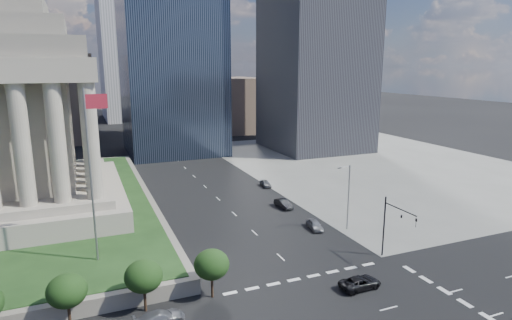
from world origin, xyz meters
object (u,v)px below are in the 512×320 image
street_lamp_north (348,193)px  pickup_truck (360,283)px  parked_sedan_mid (283,204)px  parked_sedan_far (266,183)px  traffic_signal_ne (394,222)px  parked_sedan_near (315,225)px  flagpole (91,167)px  suv_grey (160,318)px

street_lamp_north → pickup_truck: 18.40m
parked_sedan_mid → parked_sedan_far: size_ratio=1.12×
traffic_signal_ne → parked_sedan_near: 14.40m
parked_sedan_mid → street_lamp_north: bearing=-75.7°
flagpole → street_lamp_north: size_ratio=2.00×
parked_sedan_near → suv_grey: bearing=-139.5°
suv_grey → parked_sedan_near: suv_grey is taller
suv_grey → pickup_truck: bearing=-103.8°
pickup_truck → parked_sedan_near: parked_sedan_near is taller
pickup_truck → suv_grey: suv_grey is taller
parked_sedan_near → parked_sedan_far: bearing=93.3°
pickup_truck → parked_sedan_near: (4.27, 17.38, 0.03)m
suv_grey → parked_sedan_mid: parked_sedan_mid is taller
parked_sedan_mid → suv_grey: bearing=-138.7°
parked_sedan_far → suv_grey: bearing=-120.2°
street_lamp_north → suv_grey: 33.85m
suv_grey → parked_sedan_mid: 37.38m
flagpole → parked_sedan_mid: size_ratio=4.56×
suv_grey → street_lamp_north: bearing=-75.2°
street_lamp_north → parked_sedan_far: street_lamp_north is taller
traffic_signal_ne → parked_sedan_near: size_ratio=1.95×
pickup_truck → parked_sedan_far: pickup_truck is taller
traffic_signal_ne → parked_sedan_near: bearing=104.8°
street_lamp_north → parked_sedan_near: bearing=156.3°
flagpole → suv_grey: (4.73, -13.00, -12.40)m
traffic_signal_ne → suv_grey: 30.06m
parked_sedan_near → parked_sedan_mid: bearing=99.2°
pickup_truck → parked_sedan_mid: (4.27, 28.25, 0.05)m
parked_sedan_mid → parked_sedan_far: 13.71m
flagpole → pickup_truck: flagpole is taller
suv_grey → parked_sedan_far: bearing=-45.3°
suv_grey → parked_sedan_far: size_ratio=1.25×
street_lamp_north → pickup_truck: bearing=-119.1°
traffic_signal_ne → suv_grey: size_ratio=1.63×
pickup_truck → parked_sedan_near: size_ratio=1.18×
parked_sedan_far → traffic_signal_ne: bearing=-83.3°
traffic_signal_ne → flagpole: bearing=163.3°
parked_sedan_near → parked_sedan_mid: parked_sedan_mid is taller
street_lamp_north → parked_sedan_mid: 14.36m
parked_sedan_near → parked_sedan_far: size_ratio=1.05×
traffic_signal_ne → suv_grey: (-29.60, -2.70, -4.54)m
traffic_signal_ne → suv_grey: traffic_signal_ne is taller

